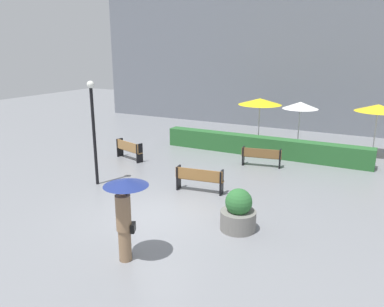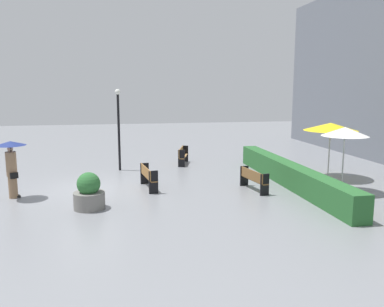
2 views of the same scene
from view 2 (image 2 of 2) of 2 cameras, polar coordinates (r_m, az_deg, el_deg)
name	(u,v)px [view 2 (image 2 of 2)]	position (r m, az deg, el deg)	size (l,w,h in m)	color
ground_plane	(88,189)	(16.78, -14.83, -5.03)	(60.00, 60.00, 0.00)	gray
bench_mid_center	(148,176)	(16.31, -6.41, -3.20)	(1.84, 0.59, 0.92)	olive
bench_far_left	(183,155)	(21.40, -1.37, -0.15)	(1.70, 0.81, 0.91)	#9E7242
bench_back_row	(253,178)	(16.13, 8.84, -3.56)	(1.81, 0.65, 0.85)	brown
pedestrian_with_umbrella	(11,160)	(16.09, -24.70, -0.82)	(1.11, 1.11, 2.18)	#8C6B4C
planter_pot	(89,193)	(13.99, -14.69, -5.59)	(1.06, 1.06, 1.28)	slate
lamp_post	(119,121)	(19.92, -10.59, 4.61)	(0.28, 0.28, 4.06)	black
patio_umbrella_yellow	(331,127)	(18.92, 19.43, 3.67)	(2.39, 2.39, 2.55)	silver
patio_umbrella_white	(345,132)	(16.51, 21.27, 2.94)	(1.80, 1.80, 2.60)	silver
hedge_strip	(289,174)	(17.28, 13.89, -2.95)	(10.37, 0.70, 0.95)	#28602D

